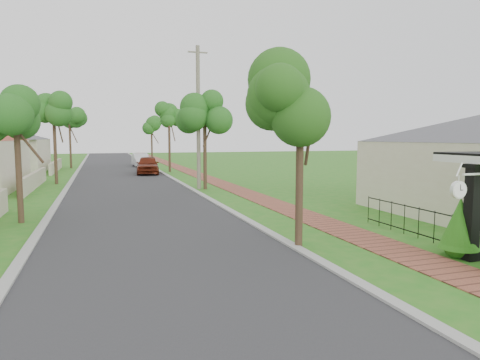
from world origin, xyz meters
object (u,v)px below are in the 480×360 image
porch_post (472,217)px  near_tree (301,103)px  parked_car_red (148,165)px  parked_car_white (141,160)px  utility_pole (198,117)px  station_clock (460,189)px

porch_post → near_tree: near_tree is taller
parked_car_red → parked_car_white: (0.26, 9.52, -0.06)m
porch_post → near_tree: (-3.75, 2.50, 3.04)m
near_tree → utility_pole: utility_pole is taller
porch_post → near_tree: bearing=146.3°
parked_car_white → near_tree: 36.33m
parked_car_red → utility_pole: 12.58m
near_tree → porch_post: bearing=-33.7°
porch_post → station_clock: 1.26m
parked_car_red → station_clock: station_clock is taller
porch_post → parked_car_red: bearing=100.2°
parked_car_white → utility_pole: 21.79m
parked_car_white → utility_pole: bearing=-88.2°
porch_post → utility_pole: size_ratio=0.29×
utility_pole → station_clock: bearing=-81.8°
parked_car_red → near_tree: (1.50, -26.63, 3.37)m
station_clock → near_tree: bearing=134.9°
utility_pole → station_clock: size_ratio=8.14×
near_tree → utility_pole: 14.73m
parked_car_white → near_tree: bearing=-90.5°
near_tree → station_clock: bearing=-45.1°
porch_post → station_clock: porch_post is taller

